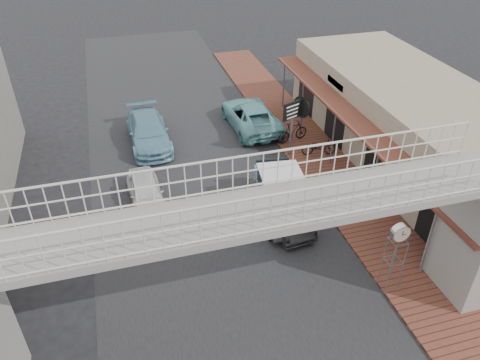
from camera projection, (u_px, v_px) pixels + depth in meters
ground at (224, 254)px, 18.54m from camera, size 120.00×120.00×0.00m
road_strip at (224, 254)px, 18.54m from camera, size 10.00×60.00×0.01m
sidewalk at (340, 186)px, 22.39m from camera, size 3.00×40.00×0.10m
shophouse_row at (418, 128)px, 23.11m from camera, size 7.20×18.00×4.00m
footbridge at (257, 265)px, 13.58m from camera, size 16.40×2.40×6.34m
white_hatchback at (146, 192)px, 20.98m from camera, size 1.63×3.70×1.24m
dark_sedan at (281, 208)px, 19.92m from camera, size 1.84×4.20×1.34m
angkot_curb at (251, 115)px, 27.09m from camera, size 2.65×5.44×1.49m
angkot_far at (148, 132)px, 25.46m from camera, size 2.17×5.15×1.48m
angkot_van at (283, 193)px, 19.81m from camera, size 2.25×4.21×1.98m
motorcycle_near at (319, 147)px, 24.45m from camera, size 1.91×1.01×0.95m
motorcycle_far at (293, 132)px, 25.60m from camera, size 1.97×0.96×1.14m
street_clock at (399, 236)px, 15.82m from camera, size 0.68×0.54×2.78m
arrow_sign at (304, 107)px, 23.68m from camera, size 1.89×1.28×3.13m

